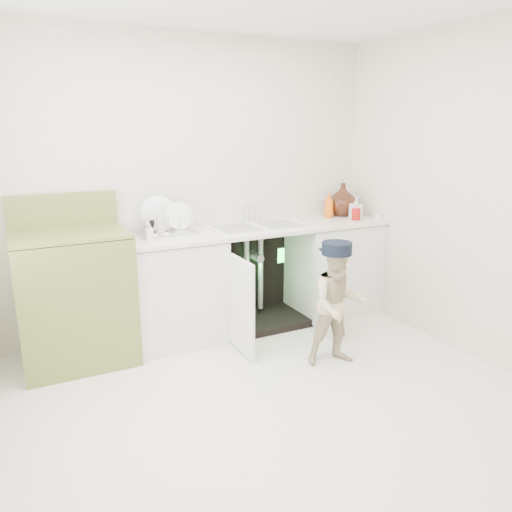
% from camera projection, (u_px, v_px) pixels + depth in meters
% --- Properties ---
extents(ground, '(3.50, 3.50, 0.00)m').
position_uv_depth(ground, '(267.00, 400.00, 3.30)').
color(ground, beige).
rests_on(ground, ground).
extents(room_shell, '(6.00, 5.50, 1.26)m').
position_uv_depth(room_shell, '(268.00, 213.00, 2.98)').
color(room_shell, silver).
rests_on(room_shell, ground).
extents(counter_run, '(2.44, 1.02, 1.21)m').
position_uv_depth(counter_run, '(261.00, 273.00, 4.47)').
color(counter_run, silver).
rests_on(counter_run, ground).
extents(avocado_stove, '(0.81, 0.65, 1.26)m').
position_uv_depth(avocado_stove, '(75.00, 296.00, 3.74)').
color(avocado_stove, olive).
rests_on(avocado_stove, ground).
extents(repair_worker, '(0.52, 0.84, 0.94)m').
position_uv_depth(repair_worker, '(338.00, 303.00, 3.71)').
color(repair_worker, '#C8B48F').
rests_on(repair_worker, ground).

